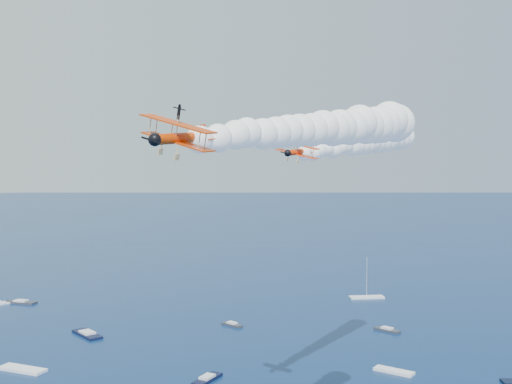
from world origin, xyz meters
TOP-DOWN VIEW (x-y plane):
  - biplane_lead at (19.41, 39.62)m, footprint 10.40×11.49m
  - biplane_trail at (-18.14, 2.58)m, footprint 10.43×11.63m
  - smoke_trail_lead at (43.03, 51.40)m, footprint 54.83×45.42m
  - smoke_trail_trail at (5.89, 13.52)m, footprint 54.73×43.24m
  - spectator_boats at (5.85, 108.50)m, footprint 243.17×178.01m

SIDE VIEW (x-z plane):
  - spectator_boats at x=5.85m, z-range 0.00..0.70m
  - biplane_lead at x=19.41m, z-range 50.75..57.86m
  - biplane_trail at x=-18.14m, z-range 51.37..58.75m
  - smoke_trail_lead at x=43.03m, z-range 51.31..61.26m
  - smoke_trail_trail at x=5.89m, z-range 52.06..62.01m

